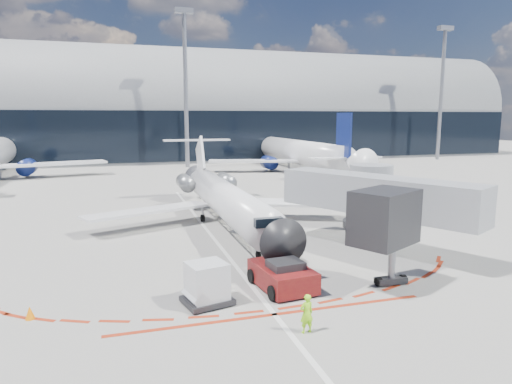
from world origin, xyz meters
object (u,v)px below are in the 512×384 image
object	(u,v)px
uld_container	(207,284)
pushback_tug	(282,275)
regional_jet	(223,196)
ramp_worker	(307,314)

from	to	relation	value
uld_container	pushback_tug	bearing A→B (deg)	-0.77
regional_jet	ramp_worker	world-z (taller)	regional_jet
regional_jet	ramp_worker	xyz separation A→B (m)	(-0.92, -18.94, -1.41)
regional_jet	uld_container	bearing A→B (deg)	-105.18
ramp_worker	uld_container	bearing A→B (deg)	-57.96
pushback_tug	ramp_worker	world-z (taller)	ramp_worker
uld_container	regional_jet	bearing A→B (deg)	61.56
ramp_worker	uld_container	distance (m)	4.97
ramp_worker	uld_container	xyz separation A→B (m)	(-3.18, 3.82, 0.17)
pushback_tug	ramp_worker	distance (m)	4.74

